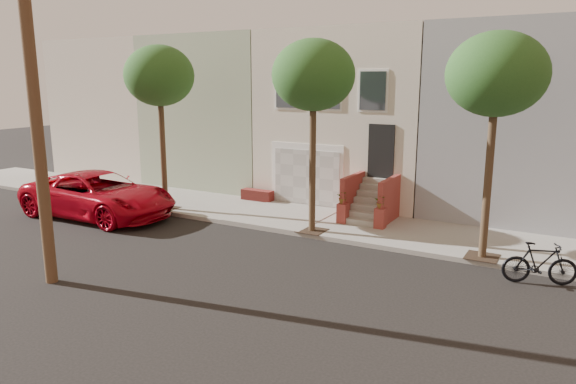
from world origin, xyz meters
The scene contains 9 objects.
ground centered at (0.00, 0.00, 0.00)m, with size 90.00×90.00×0.00m, color black.
sidewalk centered at (0.00, 5.35, 0.07)m, with size 40.00×3.70×0.15m, color gray.
house_row centered at (0.00, 11.19, 3.64)m, with size 33.10×11.70×7.00m.
tree_left centered at (-5.50, 3.90, 5.26)m, with size 2.70×2.57×6.30m.
tree_mid centered at (1.00, 3.90, 5.26)m, with size 2.70×2.57×6.30m.
tree_right centered at (6.50, 3.90, 5.26)m, with size 2.70×2.57×6.30m.
utility_pole centered at (8.00, -3.20, 5.19)m, with size 23.60×1.22×10.00m.
pickup_truck centered at (-7.17, 2.07, 0.86)m, with size 2.86×6.21×1.73m, color #B50518.
motorcycle centered at (8.06, 2.85, 0.55)m, with size 0.52×1.84×1.10m, color black.
Camera 1 is at (8.73, -11.51, 5.16)m, focal length 32.98 mm.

